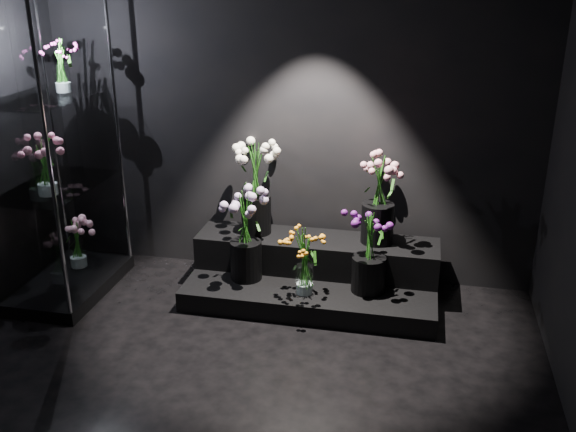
# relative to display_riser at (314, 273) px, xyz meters

# --- Properties ---
(floor) EXTENTS (4.00, 4.00, 0.00)m
(floor) POSITION_rel_display_riser_xyz_m (-0.29, -1.61, -0.18)
(floor) COLOR black
(floor) RESTS_ON ground
(wall_back) EXTENTS (4.00, 0.00, 4.00)m
(wall_back) POSITION_rel_display_riser_xyz_m (-0.29, 0.39, 1.22)
(wall_back) COLOR black
(wall_back) RESTS_ON floor
(display_riser) EXTENTS (1.94, 0.86, 0.43)m
(display_riser) POSITION_rel_display_riser_xyz_m (0.00, 0.00, 0.00)
(display_riser) COLOR black
(display_riser) RESTS_ON floor
(display_case) EXTENTS (0.63, 1.05, 2.32)m
(display_case) POSITION_rel_display_riser_xyz_m (-1.95, -0.36, 0.98)
(display_case) COLOR black
(display_case) RESTS_ON floor
(bouquet_orange_bells) EXTENTS (0.33, 0.33, 0.51)m
(bouquet_orange_bells) POSITION_rel_display_riser_xyz_m (-0.02, -0.32, 0.25)
(bouquet_orange_bells) COLOR white
(bouquet_orange_bells) RESTS_ON display_riser
(bouquet_lilac) EXTENTS (0.50, 0.50, 0.72)m
(bouquet_lilac) POSITION_rel_display_riser_xyz_m (-0.51, -0.16, 0.40)
(bouquet_lilac) COLOR black
(bouquet_lilac) RESTS_ON display_riser
(bouquet_purple) EXTENTS (0.41, 0.41, 0.63)m
(bouquet_purple) POSITION_rel_display_riser_xyz_m (0.45, -0.18, 0.32)
(bouquet_purple) COLOR black
(bouquet_purple) RESTS_ON display_riser
(bouquet_cream_roses) EXTENTS (0.52, 0.52, 0.75)m
(bouquet_cream_roses) POSITION_rel_display_riser_xyz_m (-0.51, 0.14, 0.69)
(bouquet_cream_roses) COLOR black
(bouquet_cream_roses) RESTS_ON display_riser
(bouquet_pink_roses) EXTENTS (0.44, 0.44, 0.72)m
(bouquet_pink_roses) POSITION_rel_display_riser_xyz_m (0.47, 0.15, 0.67)
(bouquet_pink_roses) COLOR black
(bouquet_pink_roses) RESTS_ON display_riser
(bouquet_case_pink) EXTENTS (0.32, 0.32, 0.42)m
(bouquet_case_pink) POSITION_rel_display_riser_xyz_m (-1.89, -0.57, 0.95)
(bouquet_case_pink) COLOR white
(bouquet_case_pink) RESTS_ON display_case
(bouquet_case_magenta) EXTENTS (0.29, 0.29, 0.38)m
(bouquet_case_magenta) POSITION_rel_display_riser_xyz_m (-1.89, -0.19, 1.61)
(bouquet_case_magenta) COLOR white
(bouquet_case_magenta) RESTS_ON display_case
(bouquet_case_base_pink) EXTENTS (0.35, 0.35, 0.42)m
(bouquet_case_base_pink) POSITION_rel_display_riser_xyz_m (-1.99, -0.14, 0.15)
(bouquet_case_base_pink) COLOR white
(bouquet_case_base_pink) RESTS_ON display_case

